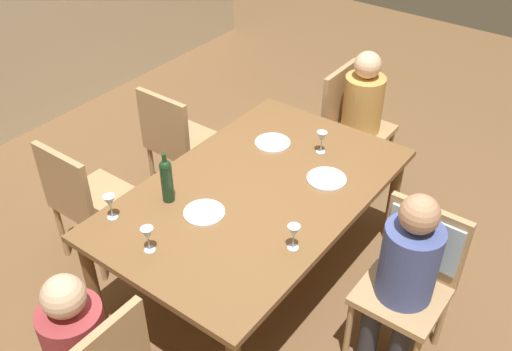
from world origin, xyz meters
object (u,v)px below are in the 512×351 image
Objects in this scene: chair_near at (416,263)px; person_woman_host at (76,348)px; chair_far_left at (84,196)px; wine_glass_far at (322,138)px; dining_table at (256,198)px; wine_glass_near_right at (110,202)px; person_man_bearded at (405,272)px; dinner_plate_guest_right at (204,213)px; wine_glass_near_left at (148,235)px; wine_bottle_tall_green at (167,179)px; chair_far_right at (177,138)px; dinner_plate_guest_left at (273,143)px; chair_right_end at (350,119)px; dinner_plate_host at (326,179)px; wine_glass_centre at (294,233)px; person_man_guest at (365,111)px.

chair_near is 1.75m from person_woman_host.
chair_far_left is 0.85× the size of person_woman_host.
wine_glass_far is at bearing 45.12° from chair_far_left.
dining_table is 0.84m from wine_glass_near_right.
dinner_plate_guest_right is at bearing 16.87° from person_man_bearded.
wine_glass_near_right is at bearing 79.96° from wine_glass_near_left.
chair_near reaches higher than dining_table.
wine_bottle_tall_green reaches higher than wine_glass_near_left.
chair_far_right is at bearing 101.86° from wine_glass_far.
person_man_bearded reaches higher than wine_glass_far.
dining_table is 8.04× the size of dinner_plate_guest_left.
wine_bottle_tall_green is (-0.35, 1.31, 0.22)m from person_man_bearded.
wine_glass_near_left is at bearing -52.12° from chair_far_right.
dining_table is 1.33m from chair_right_end.
chair_right_end reaches higher than dinner_plate_host.
wine_glass_far is (1.88, -0.12, 0.20)m from person_woman_host.
wine_glass_centre is at bearing 38.11° from chair_near.
person_woman_host is 7.26× the size of wine_glass_near_right.
wine_glass_near_left is at bearing -15.08° from chair_far_left.
wine_bottle_tall_green reaches higher than chair_far_left.
person_woman_host is 7.26× the size of wine_glass_centre.
wine_glass_near_right is at bearing 154.78° from wine_glass_far.
chair_near is 1.94m from chair_far_right.
wine_bottle_tall_green is 2.12× the size of wine_glass_near_right.
dinner_plate_host is at bearing -37.47° from wine_glass_near_right.
chair_far_left is 6.17× the size of wine_glass_centre.
wine_bottle_tall_green reaches higher than dining_table.
dinner_plate_guest_right is at bearing 167.73° from wine_glass_far.
person_man_bearded reaches higher than person_man_guest.
chair_right_end is 6.17× the size of wine_glass_centre.
chair_far_right is 1.91m from person_woman_host.
dinner_plate_guest_right is (-0.80, -0.10, 0.00)m from dinner_plate_guest_left.
wine_bottle_tall_green is (-0.50, 1.31, 0.27)m from chair_near.
chair_far_left is at bearing 71.43° from wine_glass_near_right.
chair_near reaches higher than dinner_plate_host.
wine_glass_near_right is at bearing -11.18° from chair_right_end.
chair_right_end is (1.32, 0.09, -0.12)m from dining_table.
chair_far_left is 1.99m from person_man_bearded.
wine_glass_far is 0.64× the size of dinner_plate_guest_left.
dining_table is 2.04× the size of chair_near.
wine_bottle_tall_green is at bearing 138.21° from dinner_plate_host.
wine_bottle_tall_green reaches higher than dinner_plate_guest_left.
chair_near is at bearing 18.18° from chair_far_left.
chair_right_end reaches higher than wine_glass_near_left.
wine_glass_near_left is (-2.05, 0.16, 0.18)m from person_man_guest.
chair_near reaches higher than dinner_plate_guest_left.
chair_far_left is at bearing 74.92° from wine_glass_near_left.
chair_near is at bearing -106.39° from dinner_plate_host.
chair_far_right is 1.57m from wine_glass_centre.
person_man_guest is 4.77× the size of dinner_plate_guest_right.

